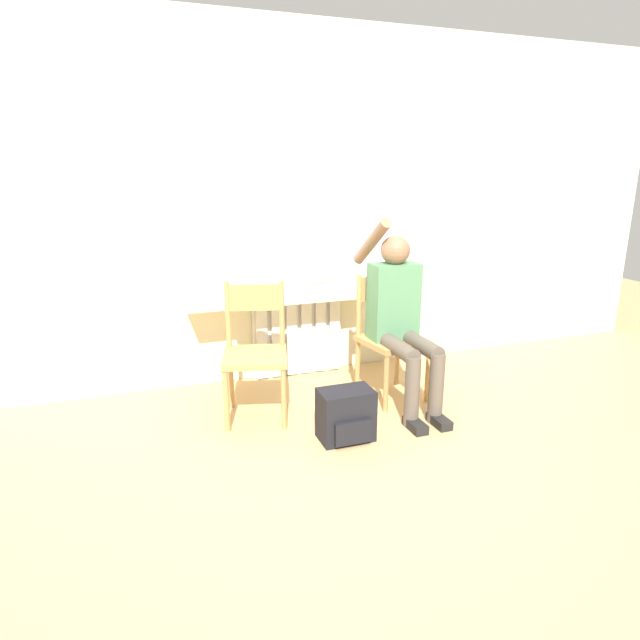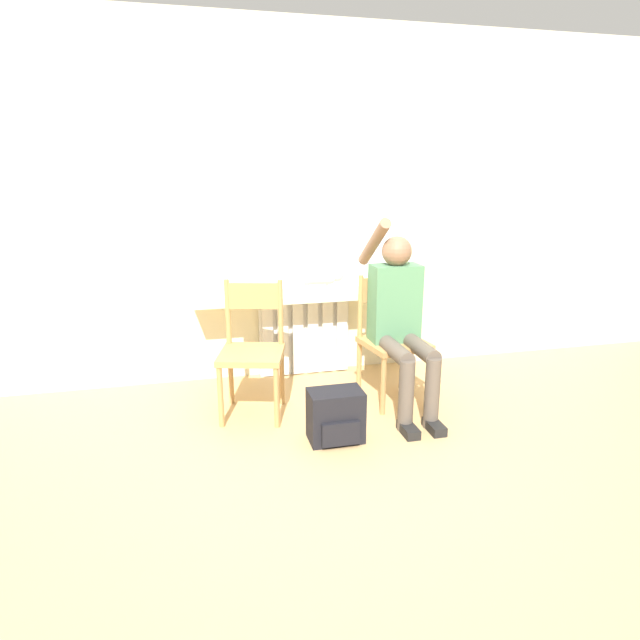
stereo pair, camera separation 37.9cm
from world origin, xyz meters
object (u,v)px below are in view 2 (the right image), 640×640
chair_right (391,337)px  cat (323,277)px  chair_left (252,348)px  person (400,315)px  backpack (336,416)px

chair_right → cat: bearing=119.7°
chair_left → person: person is taller
chair_right → person: 0.24m
cat → backpack: 1.23m
chair_right → person: (0.01, -0.13, 0.20)m
person → backpack: size_ratio=3.97×
chair_left → cat: 0.86m
chair_right → person: person is taller
chair_left → backpack: bearing=-34.7°
chair_right → backpack: size_ratio=2.73×
chair_right → person: bearing=-96.0°
person → cat: bearing=122.8°
chair_left → person: (1.01, -0.13, 0.20)m
person → backpack: (-0.56, -0.40, -0.51)m
chair_right → person: size_ratio=0.69×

